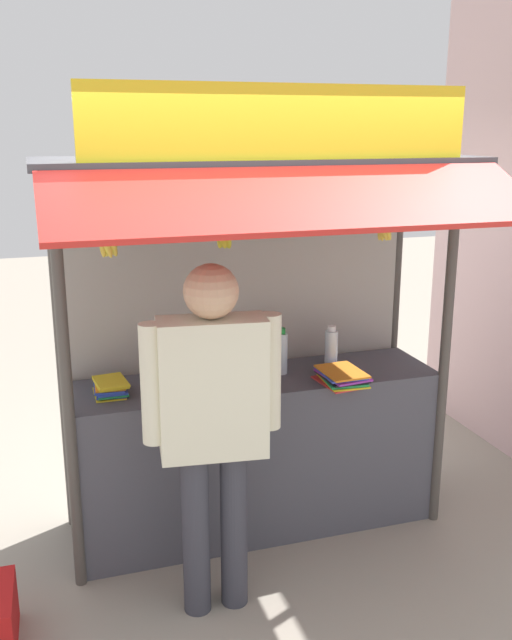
{
  "coord_description": "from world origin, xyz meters",
  "views": [
    {
      "loc": [
        -1.17,
        -3.68,
        2.36
      ],
      "look_at": [
        0.0,
        0.0,
        1.3
      ],
      "focal_mm": 39.71,
      "sensor_mm": 36.0,
      "label": 1
    }
  ],
  "objects": [
    {
      "name": "water_bottle_front_left",
      "position": [
        0.47,
        0.01,
        1.07
      ],
      "size": [
        0.08,
        0.08,
        0.27
      ],
      "color": "silver",
      "rests_on": "stall_counter"
    },
    {
      "name": "ground_plane",
      "position": [
        0.0,
        0.0,
        0.0
      ],
      "size": [
        20.0,
        20.0,
        0.0
      ],
      "primitive_type": "plane",
      "color": "#9E9384"
    },
    {
      "name": "banana_bunch_inner_right",
      "position": [
        -0.02,
        -0.38,
        1.92
      ],
      "size": [
        0.1,
        0.09,
        0.22
      ],
      "color": "#332D23"
    },
    {
      "name": "water_bottle_rear_center",
      "position": [
        0.52,
        0.12,
        1.05
      ],
      "size": [
        0.06,
        0.06,
        0.23
      ],
      "color": "silver",
      "rests_on": "stall_counter"
    },
    {
      "name": "water_bottle_mid_left",
      "position": [
        0.17,
        0.04,
        1.08
      ],
      "size": [
        0.08,
        0.08,
        0.28
      ],
      "color": "silver",
      "rests_on": "stall_counter"
    },
    {
      "name": "banana_bunch_rightmost",
      "position": [
        -0.84,
        -0.38,
        1.85
      ],
      "size": [
        0.1,
        0.09,
        0.3
      ],
      "color": "#332D23"
    },
    {
      "name": "banana_bunch_leftmost",
      "position": [
        0.59,
        -0.38,
        1.85
      ],
      "size": [
        0.1,
        0.1,
        0.29
      ],
      "color": "#332D23"
    },
    {
      "name": "magazine_stack_back_right",
      "position": [
        -0.83,
        0.01,
        0.99
      ],
      "size": [
        0.19,
        0.26,
        0.08
      ],
      "color": "yellow",
      "rests_on": "stall_counter"
    },
    {
      "name": "magazine_stack_mid_right",
      "position": [
        0.44,
        -0.22,
        0.98
      ],
      "size": [
        0.27,
        0.32,
        0.07
      ],
      "color": "red",
      "rests_on": "stall_counter"
    },
    {
      "name": "stall_counter",
      "position": [
        0.0,
        0.0,
        0.47
      ],
      "size": [
        2.14,
        0.55,
        0.95
      ],
      "primitive_type": "cube",
      "color": "#4C4C56",
      "rests_on": "ground"
    },
    {
      "name": "banana_bunch_inner_left",
      "position": [
        -0.28,
        -0.38,
        1.85
      ],
      "size": [
        0.09,
        0.1,
        0.29
      ],
      "color": "#332D23"
    },
    {
      "name": "stall_structure",
      "position": [
        0.0,
        0.05,
        1.52
      ],
      "size": [
        2.34,
        1.36,
        2.55
      ],
      "color": "#4C4742",
      "rests_on": "ground"
    },
    {
      "name": "vendor_person",
      "position": [
        -0.43,
        -0.67,
        1.06
      ],
      "size": [
        0.67,
        0.27,
        1.77
      ],
      "rotation": [
        0.0,
        0.0,
        3.02
      ],
      "color": "#383842",
      "rests_on": "ground"
    }
  ]
}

